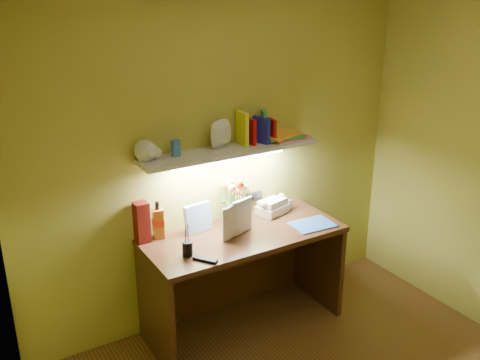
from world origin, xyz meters
name	(u,v)px	position (x,y,z in m)	size (l,w,h in m)	color
desk	(244,280)	(0.00, 1.20, 0.38)	(1.40, 0.60, 0.75)	#35200E
flower_bouquet	(235,201)	(0.04, 1.39, 0.91)	(0.20, 0.20, 0.33)	#0D1638
telephone	(272,205)	(0.36, 1.38, 0.82)	(0.22, 0.16, 0.13)	beige
desk_clock	(288,205)	(0.51, 1.38, 0.79)	(0.07, 0.04, 0.07)	silver
whisky_bottle	(158,220)	(-0.53, 1.44, 0.88)	(0.07, 0.07, 0.26)	#9D5112
whisky_box	(142,222)	(-0.64, 1.44, 0.89)	(0.09, 0.09, 0.28)	#62110B
pen_cup	(187,244)	(-0.47, 1.11, 0.83)	(0.07, 0.07, 0.16)	black
art_card	(198,218)	(-0.26, 1.39, 0.85)	(0.20, 0.04, 0.20)	white
tv_remote	(205,259)	(-0.41, 0.99, 0.76)	(0.04, 0.16, 0.02)	black
blue_folder	(312,224)	(0.49, 1.06, 0.75)	(0.30, 0.22, 0.01)	#356FC1
desk_book_a	(223,226)	(-0.19, 1.15, 0.87)	(0.18, 0.02, 0.24)	beige
desk_book_b	(233,220)	(-0.09, 1.19, 0.87)	(0.18, 0.02, 0.25)	silver
wall_shelf	(230,145)	(0.00, 1.38, 1.34)	(1.31, 0.31, 0.27)	silver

